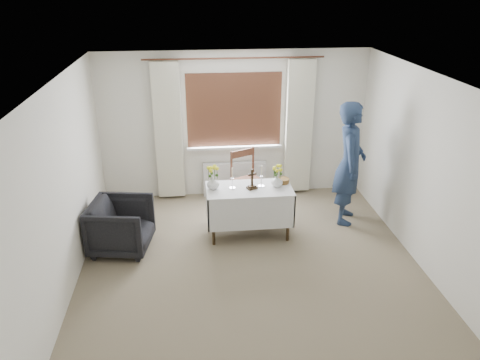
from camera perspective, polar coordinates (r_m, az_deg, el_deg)
The scene contains 12 objects.
ground at distance 6.25m, azimuth 1.54°, elevation -11.21°, with size 5.00×5.00×0.00m, color #84725B.
altar_table at distance 6.91m, azimuth 1.11°, elevation -3.87°, with size 1.24×0.64×0.76m, color white.
wooden_chair at distance 7.50m, azimuth 1.10°, elevation -0.38°, with size 0.48×0.48×1.04m, color #5A2F1F, non-canonical shape.
armchair at distance 6.76m, azimuth -14.28°, elevation -5.45°, with size 0.79×0.81×0.74m, color black.
person at distance 7.29m, azimuth 13.22°, elevation 1.99°, with size 0.70×0.46×1.91m, color navy.
radiator at distance 8.21m, azimuth -0.65°, elevation 0.16°, with size 1.10×0.10×0.60m, color silver.
wooden_cross at distance 6.66m, azimuth 1.48°, elevation 0.12°, with size 0.14×0.10×0.30m, color black, non-canonical shape.
candlestick_left at distance 6.67m, azimuth -0.94°, elevation 0.24°, with size 0.09×0.09×0.32m, color silver, non-canonical shape.
candlestick_right at distance 6.73m, azimuth 2.62°, elevation 0.49°, with size 0.09×0.09×0.33m, color silver, non-canonical shape.
flower_vase_left at distance 6.69m, azimuth -3.31°, elevation -0.34°, with size 0.18×0.18×0.19m, color silver.
flower_vase_right at distance 6.78m, azimuth 4.54°, elevation -0.13°, with size 0.17×0.17×0.17m, color silver.
wicker_basket at distance 6.93m, azimuth 5.26°, elevation -0.08°, with size 0.18×0.18×0.07m, color brown.
Camera 1 is at (-0.71, -5.08, 3.57)m, focal length 35.00 mm.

